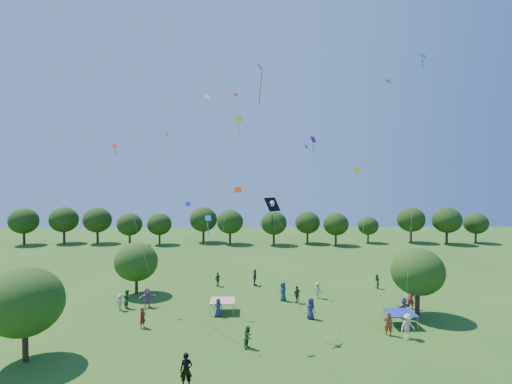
% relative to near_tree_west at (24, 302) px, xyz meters
% --- Properties ---
extents(near_tree_west, '(5.02, 5.02, 6.24)m').
position_rel_near_tree_west_xyz_m(near_tree_west, '(0.00, 0.00, 0.00)').
color(near_tree_west, '#422B19').
rests_on(near_tree_west, ground).
extents(near_tree_north, '(4.45, 4.45, 5.43)m').
position_rel_near_tree_west_xyz_m(near_tree_north, '(3.18, 15.10, -0.55)').
color(near_tree_north, '#422B19').
rests_on(near_tree_north, ground).
extents(near_tree_east, '(4.55, 4.55, 5.99)m').
position_rel_near_tree_west_xyz_m(near_tree_east, '(29.59, 7.83, -0.04)').
color(near_tree_east, '#422B19').
rests_on(near_tree_east, ground).
extents(treeline, '(88.01, 8.77, 6.77)m').
position_rel_near_tree_west_xyz_m(treeline, '(13.66, 46.95, 0.12)').
color(treeline, '#422B19').
rests_on(treeline, ground).
extents(tent_red_stripe, '(2.20, 2.20, 1.10)m').
position_rel_near_tree_west_xyz_m(tent_red_stripe, '(12.47, 9.33, -2.93)').
color(tent_red_stripe, '#F9351D').
rests_on(tent_red_stripe, ground).
extents(tent_blue, '(2.20, 2.20, 1.10)m').
position_rel_near_tree_west_xyz_m(tent_blue, '(27.27, 5.72, -2.93)').
color(tent_blue, '#173197').
rests_on(tent_blue, ground).
extents(man_in_black, '(0.76, 0.50, 2.00)m').
position_rel_near_tree_west_xyz_m(man_in_black, '(11.12, -3.57, -2.97)').
color(man_in_black, black).
rests_on(man_in_black, ground).
extents(crowd_person_0, '(0.84, 1.05, 1.87)m').
position_rel_near_tree_west_xyz_m(crowd_person_0, '(18.26, 12.55, -3.04)').
color(crowd_person_0, navy).
rests_on(crowd_person_0, ground).
extents(crowd_person_1, '(0.80, 0.76, 1.82)m').
position_rel_near_tree_west_xyz_m(crowd_person_1, '(29.81, 9.73, -3.06)').
color(crowd_person_1, maroon).
rests_on(crowd_person_1, ground).
extents(crowd_person_2, '(0.94, 0.93, 1.74)m').
position_rel_near_tree_west_xyz_m(crowd_person_2, '(3.53, 10.68, -3.10)').
color(crowd_person_2, '#285C27').
rests_on(crowd_person_2, ground).
extents(crowd_person_3, '(1.09, 0.88, 1.52)m').
position_rel_near_tree_west_xyz_m(crowd_person_3, '(3.07, 10.11, -3.21)').
color(crowd_person_3, '#B3A28F').
rests_on(crowd_person_3, ground).
extents(crowd_person_4, '(1.04, 0.95, 1.66)m').
position_rel_near_tree_west_xyz_m(crowd_person_4, '(19.54, 11.80, -3.14)').
color(crowd_person_4, '#3B342F').
rests_on(crowd_person_4, ground).
extents(crowd_person_5, '(1.73, 1.24, 1.75)m').
position_rel_near_tree_west_xyz_m(crowd_person_5, '(28.24, 7.45, -3.09)').
color(crowd_person_5, '#935680').
rests_on(crowd_person_5, ground).
extents(crowd_person_6, '(0.86, 0.59, 1.58)m').
position_rel_near_tree_west_xyz_m(crowd_person_6, '(12.15, 8.25, -3.18)').
color(crowd_person_6, navy).
rests_on(crowd_person_6, ground).
extents(crowd_person_7, '(0.67, 0.74, 1.67)m').
position_rel_near_tree_west_xyz_m(crowd_person_7, '(6.23, 5.71, -3.13)').
color(crowd_person_7, maroon).
rests_on(crowd_person_7, ground).
extents(crowd_person_8, '(0.75, 0.89, 1.59)m').
position_rel_near_tree_west_xyz_m(crowd_person_8, '(14.75, 1.68, -3.17)').
color(crowd_person_8, '#245022').
rests_on(crowd_person_8, ground).
extents(crowd_person_9, '(1.34, 0.91, 1.88)m').
position_rel_near_tree_west_xyz_m(crowd_person_9, '(26.79, 3.06, -3.03)').
color(crowd_person_9, beige).
rests_on(crowd_person_9, ground).
extents(crowd_person_10, '(0.76, 1.17, 1.84)m').
position_rel_near_tree_west_xyz_m(crowd_person_10, '(15.58, 18.15, -3.05)').
color(crowd_person_10, '#3D3931').
rests_on(crowd_person_10, ground).
extents(crowd_person_11, '(1.79, 1.37, 1.83)m').
position_rel_near_tree_west_xyz_m(crowd_person_11, '(5.33, 10.89, -3.05)').
color(crowd_person_11, '#8E5592').
rests_on(crowd_person_11, ground).
extents(crowd_person_12, '(0.94, 1.01, 1.83)m').
position_rel_near_tree_west_xyz_m(crowd_person_12, '(20.15, 7.43, -3.05)').
color(crowd_person_12, navy).
rests_on(crowd_person_12, ground).
extents(crowd_person_13, '(0.74, 0.54, 1.80)m').
position_rel_near_tree_west_xyz_m(crowd_person_13, '(25.56, 3.74, -3.07)').
color(crowd_person_13, maroon).
rests_on(crowd_person_13, ground).
extents(crowd_person_14, '(0.51, 0.83, 1.60)m').
position_rel_near_tree_west_xyz_m(crowd_person_14, '(28.88, 16.51, -3.17)').
color(crowd_person_14, '#2B662F').
rests_on(crowd_person_14, ground).
extents(crowd_person_15, '(1.03, 1.15, 1.64)m').
position_rel_near_tree_west_xyz_m(crowd_person_15, '(21.85, 13.35, -3.15)').
color(crowd_person_15, '#A29F82').
rests_on(crowd_person_15, ground).
extents(crowd_person_16, '(0.89, 1.01, 1.59)m').
position_rel_near_tree_west_xyz_m(crowd_person_16, '(11.43, 17.99, -3.17)').
color(crowd_person_16, '#3E3932').
rests_on(crowd_person_16, ground).
extents(pirate_kite, '(6.03, 1.70, 9.28)m').
position_rel_near_tree_west_xyz_m(pirate_kite, '(16.72, 4.79, 5.99)').
color(pirate_kite, black).
extents(red_high_kite, '(1.57, 7.77, 21.52)m').
position_rel_near_tree_west_xyz_m(red_high_kite, '(15.76, 10.29, 14.73)').
color(red_high_kite, red).
extents(small_kite_0, '(2.14, 1.42, 20.33)m').
position_rel_near_tree_west_xyz_m(small_kite_0, '(12.92, 18.30, 11.61)').
color(small_kite_0, red).
extents(small_kite_1, '(3.53, 1.33, 14.03)m').
position_rel_near_tree_west_xyz_m(small_kite_1, '(2.86, 12.24, 7.96)').
color(small_kite_1, '#FF310D').
extents(small_kite_2, '(0.79, 4.92, 11.99)m').
position_rel_near_tree_west_xyz_m(small_kite_2, '(27.33, 18.37, 7.30)').
color(small_kite_2, '#C5D212').
extents(small_kite_3, '(3.09, 4.25, 14.54)m').
position_rel_near_tree_west_xyz_m(small_kite_3, '(20.63, 17.44, 7.78)').
color(small_kite_3, '#1A8F4A').
extents(small_kite_4, '(0.90, 1.30, 20.41)m').
position_rel_near_tree_west_xyz_m(small_kite_4, '(28.04, 4.74, 11.31)').
color(small_kite_4, blue).
extents(small_kite_5, '(3.39, 1.53, 15.20)m').
position_rel_near_tree_west_xyz_m(small_kite_5, '(21.24, 15.45, 9.91)').
color(small_kite_5, '#94188B').
extents(small_kite_6, '(1.57, 2.67, 19.38)m').
position_rel_near_tree_west_xyz_m(small_kite_6, '(10.98, 15.68, 11.05)').
color(small_kite_6, white).
extents(small_kite_7, '(1.14, 2.04, 7.45)m').
position_rel_near_tree_west_xyz_m(small_kite_7, '(11.10, 9.11, 3.48)').
color(small_kite_7, '#0D8ECD').
extents(small_kite_8, '(3.57, 2.14, 10.15)m').
position_rel_near_tree_west_xyz_m(small_kite_8, '(14.58, 3.24, 5.39)').
color(small_kite_8, '#CB400B').
extents(small_kite_9, '(1.92, 2.75, 14.43)m').
position_rel_near_tree_west_xyz_m(small_kite_9, '(9.00, 5.65, 7.29)').
color(small_kite_9, orange).
extents(small_kite_10, '(3.57, 2.06, 14.89)m').
position_rel_near_tree_west_xyz_m(small_kite_10, '(14.88, 0.18, 8.48)').
color(small_kite_10, yellow).
extents(small_kite_11, '(0.59, 2.21, 20.57)m').
position_rel_near_tree_west_xyz_m(small_kite_11, '(28.55, 12.34, 11.88)').
color(small_kite_11, '#258117').
extents(small_kite_12, '(0.39, 2.99, 8.96)m').
position_rel_near_tree_west_xyz_m(small_kite_12, '(10.13, 5.39, 3.78)').
color(small_kite_12, '#1516D4').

